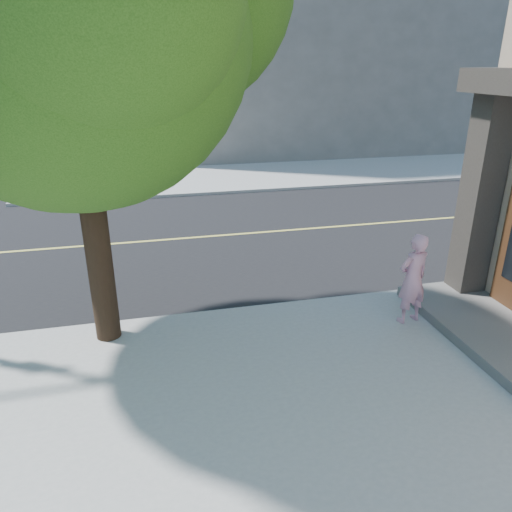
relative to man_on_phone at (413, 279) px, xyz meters
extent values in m
cube|color=black|center=(-8.06, 5.71, -0.95)|extent=(140.00, 9.00, 0.01)
cube|color=#A7A7A5|center=(5.44, 22.71, -0.90)|extent=(29.00, 25.00, 0.12)
cube|color=slate|center=(1.14, -0.99, -0.75)|extent=(1.60, 4.00, 0.18)
cube|color=#35302B|center=(1.64, 0.71, 1.26)|extent=(0.55, 0.55, 4.20)
cube|color=slate|center=(5.94, 23.21, 6.16)|extent=(18.00, 16.00, 14.00)
imported|color=pink|center=(0.00, 0.00, 0.00)|extent=(0.68, 0.52, 1.67)
cylinder|color=black|center=(-5.28, 0.71, 1.23)|extent=(0.41, 0.41, 4.13)
sphere|color=#305E17|center=(-5.28, 0.71, 3.99)|extent=(5.05, 5.05, 5.05)
camera|label=1|loc=(-4.47, -6.88, 3.53)|focal=33.78mm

